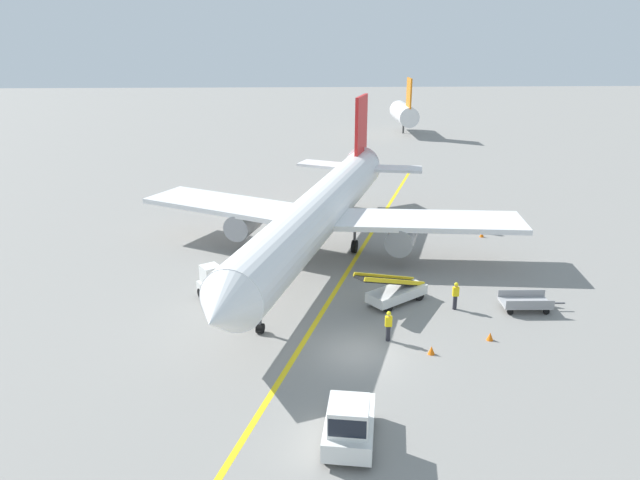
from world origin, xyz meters
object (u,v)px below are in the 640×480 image
(safety_cone_wingtip_left, at_px, (490,336))
(belt_loader_forward_hold, at_px, (395,291))
(safety_cone_nose_right, at_px, (251,292))
(ground_crew_marshaller, at_px, (388,325))
(safety_cone_wingtip_right, at_px, (482,234))
(pushback_tug, at_px, (349,423))
(safety_cone_tail_area, at_px, (431,350))
(safety_cone_nose_left, at_px, (254,285))
(ground_crew_wing_walker, at_px, (455,295))
(baggage_cart_loaded, at_px, (525,303))
(airliner, at_px, (320,211))
(baggage_tug_near_wing, at_px, (213,285))

(safety_cone_wingtip_left, bearing_deg, belt_loader_forward_hold, 132.05)
(safety_cone_nose_right, bearing_deg, ground_crew_marshaller, -38.72)
(safety_cone_wingtip_right, bearing_deg, ground_crew_marshaller, -121.20)
(pushback_tug, distance_m, safety_cone_nose_right, 15.20)
(pushback_tug, height_order, safety_cone_wingtip_left, pushback_tug)
(belt_loader_forward_hold, relative_size, ground_crew_marshaller, 2.82)
(belt_loader_forward_hold, relative_size, safety_cone_tail_area, 10.88)
(pushback_tug, height_order, safety_cone_nose_left, pushback_tug)
(pushback_tug, bearing_deg, safety_cone_wingtip_right, 62.76)
(safety_cone_wingtip_left, bearing_deg, ground_crew_wing_walker, 103.85)
(ground_crew_wing_walker, bearing_deg, safety_cone_nose_right, 168.31)
(baggage_cart_loaded, relative_size, safety_cone_wingtip_right, 8.59)
(pushback_tug, xyz_separation_m, safety_cone_nose_right, (-4.82, 14.39, -0.77))
(belt_loader_forward_hold, bearing_deg, safety_cone_tail_area, -81.74)
(ground_crew_wing_walker, bearing_deg, baggage_cart_loaded, -3.83)
(safety_cone_nose_left, relative_size, safety_cone_wingtip_right, 1.00)
(belt_loader_forward_hold, xyz_separation_m, ground_crew_wing_walker, (3.36, -0.99, 0.13))
(airliner, bearing_deg, safety_cone_wingtip_left, -56.45)
(ground_crew_marshaller, relative_size, safety_cone_wingtip_right, 3.86)
(airliner, distance_m, baggage_cart_loaded, 15.15)
(airliner, height_order, belt_loader_forward_hold, airliner)
(belt_loader_forward_hold, bearing_deg, ground_crew_marshaller, -103.63)
(safety_cone_wingtip_right, relative_size, safety_cone_tail_area, 1.00)
(ground_crew_marshaller, bearing_deg, belt_loader_forward_hold, 76.37)
(baggage_cart_loaded, bearing_deg, belt_loader_forward_hold, 170.37)
(airliner, distance_m, baggage_tug_near_wing, 10.07)
(safety_cone_nose_right, xyz_separation_m, safety_cone_wingtip_left, (13.00, -6.27, 0.00))
(belt_loader_forward_hold, height_order, safety_cone_nose_left, belt_loader_forward_hold)
(baggage_cart_loaded, xyz_separation_m, safety_cone_nose_left, (-16.05, 3.78, -0.25))
(baggage_tug_near_wing, bearing_deg, belt_loader_forward_hold, -5.08)
(airliner, height_order, ground_crew_wing_walker, airliner)
(baggage_cart_loaded, xyz_separation_m, ground_crew_wing_walker, (-4.09, 0.27, 0.44))
(baggage_tug_near_wing, relative_size, safety_cone_wingtip_left, 6.19)
(ground_crew_marshaller, bearing_deg, safety_cone_wingtip_left, -1.83)
(safety_cone_wingtip_right, bearing_deg, safety_cone_nose_left, -151.93)
(ground_crew_marshaller, height_order, safety_cone_tail_area, ground_crew_marshaller)
(ground_crew_wing_walker, bearing_deg, belt_loader_forward_hold, 163.58)
(pushback_tug, relative_size, ground_crew_marshaller, 2.27)
(baggage_cart_loaded, relative_size, safety_cone_nose_left, 8.59)
(baggage_tug_near_wing, distance_m, safety_cone_tail_area, 13.78)
(baggage_tug_near_wing, xyz_separation_m, belt_loader_forward_hold, (10.94, -0.97, -0.15))
(safety_cone_nose_right, bearing_deg, safety_cone_nose_left, 83.50)
(ground_crew_marshaller, relative_size, safety_cone_wingtip_left, 3.86)
(ground_crew_marshaller, distance_m, safety_cone_wingtip_right, 19.16)
(airliner, xyz_separation_m, ground_crew_wing_walker, (7.53, -8.98, -2.51))
(ground_crew_marshaller, xyz_separation_m, safety_cone_tail_area, (1.99, -1.48, -0.69))
(airliner, distance_m, ground_crew_marshaller, 13.18)
(ground_crew_marshaller, xyz_separation_m, safety_cone_wingtip_right, (9.92, 16.38, -0.69))
(airliner, height_order, baggage_tug_near_wing, airliner)
(belt_loader_forward_hold, relative_size, safety_cone_nose_right, 10.88)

